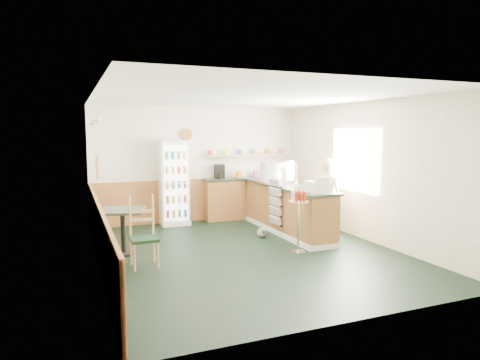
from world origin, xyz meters
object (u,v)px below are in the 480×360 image
shopkeeper (330,197)px  condiment_stand (299,212)px  display_case (277,172)px  cash_register (318,187)px  cafe_table (123,223)px  drinks_fridge (174,183)px  cafe_chair (143,229)px

shopkeeper → condiment_stand: size_ratio=1.48×
display_case → cash_register: (0.00, -1.63, -0.12)m
shopkeeper → cafe_table: shopkeeper is taller
drinks_fridge → display_case: bearing=-30.9°
cash_register → cafe_chair: bearing=174.8°
drinks_fridge → condiment_stand: (1.48, -3.08, -0.23)m
cash_register → cafe_table: 3.53m
cash_register → cafe_table: cash_register is taller
drinks_fridge → condiment_stand: drinks_fridge is taller
cafe_table → cash_register: bearing=-13.0°
drinks_fridge → cafe_chair: drinks_fridge is taller
shopkeeper → cafe_table: bearing=75.9°
condiment_stand → shopkeeper: bearing=36.0°
drinks_fridge → cafe_table: (-1.38, -2.05, -0.41)m
drinks_fridge → cafe_chair: 3.06m
display_case → cash_register: display_case is taller
drinks_fridge → cash_register: (2.02, -2.84, 0.15)m
shopkeeper → condiment_stand: shopkeeper is taller
cafe_table → display_case: bearing=14.0°
cash_register → shopkeeper: bearing=38.2°
drinks_fridge → cafe_table: bearing=-123.9°
cash_register → condiment_stand: bearing=-159.8°
drinks_fridge → shopkeeper: (2.72, -2.19, -0.17)m
drinks_fridge → shopkeeper: bearing=-38.8°
drinks_fridge → cash_register: drinks_fridge is taller
drinks_fridge → cafe_chair: bearing=-112.4°
display_case → condiment_stand: size_ratio=0.75×
cash_register → drinks_fridge: bearing=120.7°
drinks_fridge → cafe_table: 2.51m
cash_register → condiment_stand: 0.70m
cash_register → shopkeeper: 1.01m
shopkeeper → condiment_stand: (-1.23, -0.90, -0.06)m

